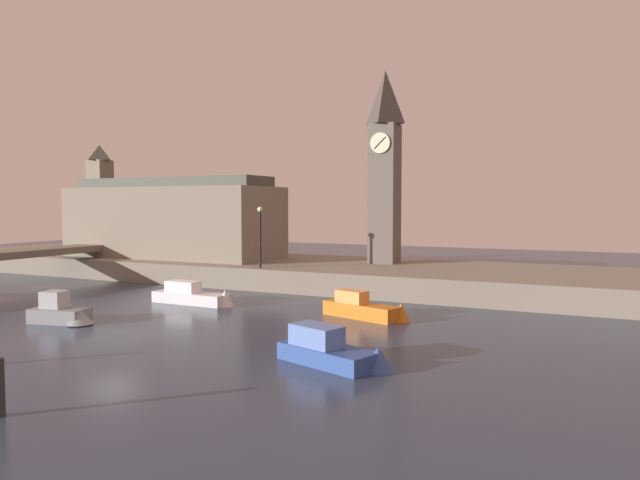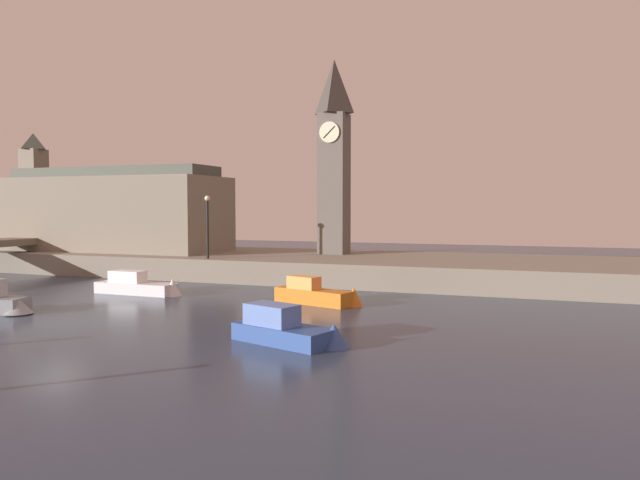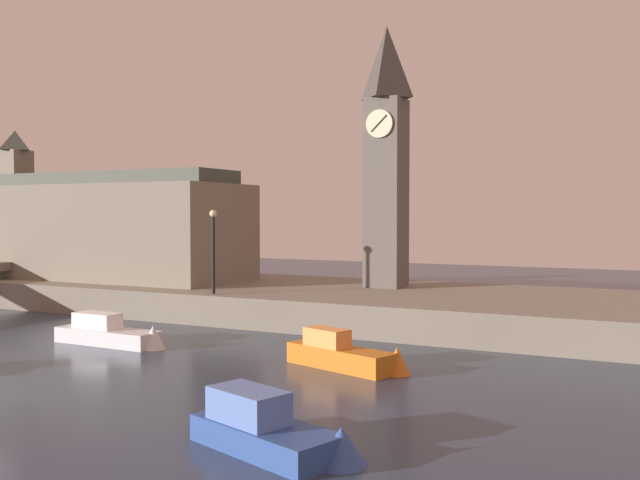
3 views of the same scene
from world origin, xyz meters
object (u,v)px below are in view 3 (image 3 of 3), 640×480
(clock_tower, at_px, (386,152))
(streetlamp, at_px, (213,242))
(boat_tour_blue, at_px, (280,433))
(parliament_hall, at_px, (104,227))
(boat_patrol_orange, at_px, (349,356))
(boat_ferry_white, at_px, (117,335))

(clock_tower, distance_m, streetlamp, 10.53)
(streetlamp, xyz_separation_m, boat_tour_blue, (12.33, -14.93, -3.59))
(parliament_hall, bearing_deg, clock_tower, 7.78)
(parliament_hall, distance_m, boat_patrol_orange, 24.37)
(clock_tower, height_order, boat_tour_blue, clock_tower)
(streetlamp, bearing_deg, boat_ferry_white, -92.86)
(boat_tour_blue, relative_size, boat_ferry_white, 0.89)
(clock_tower, height_order, boat_ferry_white, clock_tower)
(streetlamp, bearing_deg, parliament_hall, 158.48)
(clock_tower, distance_m, boat_tour_blue, 24.07)
(clock_tower, distance_m, boat_patrol_orange, 15.99)
(parliament_hall, bearing_deg, boat_patrol_orange, -26.54)
(clock_tower, xyz_separation_m, boat_tour_blue, (5.90, -21.81, -8.29))
(parliament_hall, distance_m, boat_tour_blue, 30.86)
(boat_patrol_orange, bearing_deg, boat_tour_blue, -75.98)
(boat_patrol_orange, distance_m, boat_tour_blue, 8.92)
(boat_tour_blue, height_order, boat_ferry_white, boat_tour_blue)
(clock_tower, bearing_deg, streetlamp, -133.04)
(streetlamp, height_order, boat_ferry_white, streetlamp)
(clock_tower, height_order, parliament_hall, clock_tower)
(clock_tower, distance_m, boat_ferry_white, 17.11)
(clock_tower, xyz_separation_m, boat_ferry_white, (-6.75, -13.33, -8.33))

